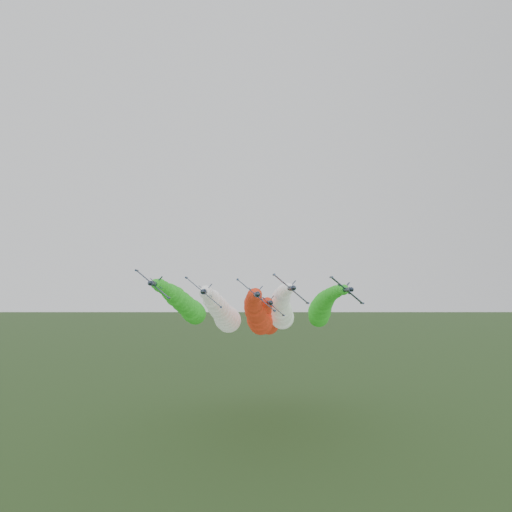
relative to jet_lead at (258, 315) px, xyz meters
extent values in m
plane|color=#345425|center=(-2.80, -31.65, -32.72)|extent=(3000.00, 3000.00, 0.00)
cylinder|color=black|center=(-2.79, -47.13, 5.86)|extent=(1.47, 8.55, 1.47)
cone|color=black|center=(-2.79, -52.17, 5.86)|extent=(1.34, 1.71, 1.34)
cone|color=black|center=(-2.79, -42.48, 5.86)|extent=(1.34, 0.85, 1.34)
ellipsoid|color=black|center=(-2.55, -49.03, 6.16)|extent=(0.96, 1.79, 0.94)
cube|color=black|center=(-2.89, -47.32, 5.76)|extent=(7.05, 1.80, 5.96)
cylinder|color=black|center=(-6.37, -47.32, 8.69)|extent=(0.59, 2.47, 0.59)
cylinder|color=black|center=(0.60, -47.32, 2.82)|extent=(0.59, 2.47, 0.59)
cube|color=black|center=(-2.09, -43.52, 6.70)|extent=(1.51, 1.42, 1.76)
cube|color=black|center=(-2.70, -43.52, 5.97)|extent=(2.82, 1.04, 2.40)
sphere|color=red|center=(-2.79, -43.81, 5.86)|extent=(2.57, 2.57, 2.57)
sphere|color=red|center=(-2.78, -40.82, 5.79)|extent=(2.56, 2.56, 2.56)
sphere|color=red|center=(-2.75, -37.84, 5.64)|extent=(3.02, 3.02, 3.02)
sphere|color=red|center=(-2.69, -34.86, 5.43)|extent=(3.02, 3.02, 3.02)
sphere|color=red|center=(-2.61, -31.87, 5.17)|extent=(3.08, 3.08, 3.08)
sphere|color=red|center=(-2.50, -28.89, 4.87)|extent=(3.56, 3.56, 3.56)
sphere|color=red|center=(-2.37, -25.91, 4.54)|extent=(3.53, 3.53, 3.53)
sphere|color=red|center=(-2.22, -22.92, 4.16)|extent=(4.03, 4.03, 4.03)
sphere|color=red|center=(-2.04, -19.94, 3.76)|extent=(4.71, 4.71, 4.71)
sphere|color=red|center=(-1.84, -16.96, 3.32)|extent=(4.56, 4.56, 4.56)
sphere|color=red|center=(-1.62, -13.97, 2.85)|extent=(4.27, 4.27, 4.27)
sphere|color=red|center=(-1.37, -10.99, 2.36)|extent=(5.57, 5.57, 5.57)
sphere|color=red|center=(-1.10, -8.01, 1.83)|extent=(5.74, 5.74, 5.74)
sphere|color=red|center=(-0.81, -5.02, 1.28)|extent=(6.02, 6.02, 6.02)
sphere|color=red|center=(-0.49, -2.04, 0.71)|extent=(5.85, 5.85, 5.85)
sphere|color=red|center=(-0.15, 0.95, 0.11)|extent=(5.45, 5.45, 5.45)
sphere|color=red|center=(0.21, 3.93, -0.52)|extent=(6.42, 6.42, 6.42)
sphere|color=red|center=(0.60, 6.91, -1.17)|extent=(6.54, 6.54, 6.54)
sphere|color=red|center=(1.01, 9.90, -1.85)|extent=(7.50, 7.50, 7.50)
sphere|color=red|center=(1.44, 12.88, -2.54)|extent=(7.04, 7.04, 7.04)
sphere|color=red|center=(1.90, 15.86, -3.26)|extent=(7.60, 7.60, 7.60)
cylinder|color=black|center=(-12.97, -41.11, 6.38)|extent=(1.47, 8.55, 1.47)
cone|color=black|center=(-12.97, -46.15, 6.38)|extent=(1.34, 1.71, 1.34)
cone|color=black|center=(-12.97, -36.46, 6.38)|extent=(1.34, 0.85, 1.34)
ellipsoid|color=black|center=(-12.72, -43.01, 6.67)|extent=(0.96, 1.79, 0.94)
cube|color=black|center=(-13.06, -41.30, 6.27)|extent=(7.05, 1.80, 5.96)
cylinder|color=black|center=(-16.54, -41.30, 9.21)|extent=(0.59, 2.47, 0.59)
cylinder|color=black|center=(-9.57, -41.30, 3.33)|extent=(0.59, 2.47, 0.59)
cube|color=black|center=(-12.26, -37.50, 7.21)|extent=(1.51, 1.42, 1.76)
cube|color=black|center=(-12.87, -37.50, 6.49)|extent=(2.82, 1.04, 2.40)
sphere|color=white|center=(-12.97, -37.79, 6.38)|extent=(2.32, 2.32, 2.32)
sphere|color=white|center=(-12.95, -34.80, 6.30)|extent=(2.93, 2.93, 2.93)
sphere|color=white|center=(-12.92, -31.82, 6.15)|extent=(2.82, 2.82, 2.82)
sphere|color=white|center=(-12.86, -28.84, 5.94)|extent=(2.89, 2.89, 2.89)
sphere|color=white|center=(-12.78, -25.85, 5.68)|extent=(2.99, 2.99, 2.99)
sphere|color=white|center=(-12.67, -22.87, 5.39)|extent=(3.33, 3.33, 3.33)
sphere|color=white|center=(-12.54, -19.89, 5.05)|extent=(3.66, 3.66, 3.66)
sphere|color=white|center=(-12.39, -16.90, 4.68)|extent=(4.64, 4.64, 4.64)
sphere|color=white|center=(-12.21, -13.92, 4.27)|extent=(4.47, 4.47, 4.47)
sphere|color=white|center=(-12.01, -10.93, 3.84)|extent=(4.53, 4.53, 4.53)
sphere|color=white|center=(-11.79, -7.95, 3.37)|extent=(5.15, 5.15, 5.15)
sphere|color=white|center=(-11.54, -4.97, 2.87)|extent=(5.22, 5.22, 5.22)
sphere|color=white|center=(-11.27, -1.98, 2.35)|extent=(5.71, 5.71, 5.71)
sphere|color=white|center=(-10.98, 1.00, 1.80)|extent=(5.51, 5.51, 5.51)
sphere|color=white|center=(-10.66, 3.98, 1.22)|extent=(6.01, 6.01, 6.01)
sphere|color=white|center=(-10.32, 6.97, 0.62)|extent=(5.69, 5.69, 5.69)
sphere|color=white|center=(-9.96, 9.95, -0.01)|extent=(6.38, 6.38, 6.38)
sphere|color=white|center=(-9.57, 12.93, -0.66)|extent=(6.89, 6.89, 6.89)
sphere|color=white|center=(-9.16, 15.92, -1.33)|extent=(7.51, 7.51, 7.51)
sphere|color=white|center=(-8.73, 18.90, -2.03)|extent=(8.11, 8.11, 8.11)
sphere|color=white|center=(-8.27, 21.88, -2.75)|extent=(8.08, 8.08, 8.08)
cylinder|color=black|center=(4.88, -38.55, 7.13)|extent=(1.47, 8.55, 1.47)
cone|color=black|center=(4.88, -43.58, 7.13)|extent=(1.34, 1.71, 1.34)
cone|color=black|center=(4.88, -33.89, 7.13)|extent=(1.34, 0.85, 1.34)
ellipsoid|color=black|center=(5.12, -40.45, 7.42)|extent=(0.96, 1.79, 0.94)
cube|color=black|center=(4.78, -38.74, 7.02)|extent=(7.05, 1.80, 5.96)
cylinder|color=black|center=(1.30, -38.74, 9.96)|extent=(0.59, 2.47, 0.59)
cylinder|color=black|center=(8.27, -38.74, 4.08)|extent=(0.59, 2.47, 0.59)
cube|color=black|center=(5.58, -34.94, 7.96)|extent=(1.51, 1.42, 1.76)
cube|color=black|center=(4.97, -34.94, 7.24)|extent=(2.82, 1.04, 2.40)
sphere|color=white|center=(4.88, -35.22, 7.13)|extent=(2.15, 2.15, 2.15)
sphere|color=white|center=(4.89, -32.24, 7.05)|extent=(2.59, 2.59, 2.59)
sphere|color=white|center=(4.92, -29.26, 6.90)|extent=(2.69, 2.69, 2.69)
sphere|color=white|center=(4.98, -26.27, 6.69)|extent=(2.93, 2.93, 2.93)
sphere|color=white|center=(5.06, -23.29, 6.43)|extent=(3.61, 3.61, 3.61)
sphere|color=white|center=(5.17, -20.31, 6.14)|extent=(3.84, 3.84, 3.84)
sphere|color=white|center=(5.30, -17.32, 5.80)|extent=(3.97, 3.97, 3.97)
sphere|color=white|center=(5.45, -14.34, 5.43)|extent=(4.45, 4.45, 4.45)
sphere|color=white|center=(5.63, -11.36, 5.02)|extent=(4.58, 4.58, 4.58)
sphere|color=white|center=(5.83, -8.37, 4.58)|extent=(5.08, 5.08, 5.08)
sphere|color=white|center=(6.05, -5.39, 4.12)|extent=(4.95, 4.95, 4.95)
sphere|color=white|center=(6.30, -2.40, 3.62)|extent=(4.64, 4.64, 4.64)
sphere|color=white|center=(6.57, 0.58, 3.10)|extent=(4.92, 4.92, 4.92)
sphere|color=white|center=(6.86, 3.56, 2.55)|extent=(5.34, 5.34, 5.34)
sphere|color=white|center=(7.18, 6.55, 1.97)|extent=(5.74, 5.74, 5.74)
sphere|color=white|center=(7.52, 9.53, 1.37)|extent=(6.70, 6.70, 6.70)
sphere|color=white|center=(7.88, 12.51, 0.74)|extent=(6.50, 6.50, 6.50)
sphere|color=white|center=(8.27, 15.50, 0.09)|extent=(7.00, 7.00, 7.00)
sphere|color=white|center=(8.68, 18.48, -0.58)|extent=(7.00, 7.00, 7.00)
sphere|color=white|center=(9.12, 21.46, -1.28)|extent=(6.87, 6.87, 6.87)
sphere|color=white|center=(9.57, 24.45, -2.00)|extent=(7.92, 7.92, 7.92)
cylinder|color=black|center=(-24.36, -33.06, 8.16)|extent=(1.47, 8.55, 1.47)
cone|color=black|center=(-24.36, -38.09, 8.16)|extent=(1.34, 1.71, 1.34)
cone|color=black|center=(-24.36, -28.40, 8.16)|extent=(1.34, 0.85, 1.34)
ellipsoid|color=black|center=(-24.12, -34.96, 8.45)|extent=(0.96, 1.79, 0.94)
cube|color=black|center=(-24.45, -33.25, 8.05)|extent=(7.05, 1.80, 5.96)
cylinder|color=black|center=(-27.94, -33.25, 10.99)|extent=(0.59, 2.47, 0.59)
cylinder|color=black|center=(-20.96, -33.25, 5.12)|extent=(0.59, 2.47, 0.59)
cube|color=black|center=(-23.66, -29.45, 9.00)|extent=(1.51, 1.42, 1.76)
cube|color=black|center=(-24.27, -29.45, 8.27)|extent=(2.82, 1.04, 2.40)
sphere|color=green|center=(-24.36, -29.73, 8.16)|extent=(2.23, 2.23, 2.23)
sphere|color=green|center=(-24.35, -26.75, 8.09)|extent=(2.58, 2.58, 2.58)
sphere|color=green|center=(-24.31, -23.77, 7.93)|extent=(3.19, 3.19, 3.19)
sphere|color=green|center=(-24.25, -20.78, 7.72)|extent=(3.05, 3.05, 3.05)
sphere|color=green|center=(-24.17, -17.80, 7.47)|extent=(3.34, 3.34, 3.34)
sphere|color=green|center=(-24.07, -14.82, 7.17)|extent=(3.35, 3.35, 3.35)
sphere|color=green|center=(-23.94, -11.83, 6.83)|extent=(3.57, 3.57, 3.57)
sphere|color=green|center=(-23.79, -8.85, 6.46)|extent=(4.43, 4.43, 4.43)
sphere|color=green|center=(-23.61, -5.86, 6.06)|extent=(4.75, 4.75, 4.75)
sphere|color=green|center=(-23.41, -2.88, 5.62)|extent=(4.48, 4.48, 4.48)
sphere|color=green|center=(-23.19, 0.10, 5.15)|extent=(5.63, 5.63, 5.63)
sphere|color=green|center=(-22.94, 3.09, 4.66)|extent=(5.13, 5.13, 5.13)
sphere|color=green|center=(-22.67, 6.07, 4.13)|extent=(5.51, 5.51, 5.51)
sphere|color=green|center=(-22.38, 9.05, 3.58)|extent=(6.01, 6.01, 6.01)
sphere|color=green|center=(-22.06, 12.04, 3.01)|extent=(5.50, 5.50, 5.50)
sphere|color=green|center=(-21.72, 15.02, 2.40)|extent=(6.29, 6.29, 6.29)
sphere|color=green|center=(-21.35, 18.00, 1.78)|extent=(5.99, 5.99, 5.99)
sphere|color=green|center=(-20.97, 20.99, 1.13)|extent=(6.15, 6.15, 6.15)
sphere|color=green|center=(-20.56, 23.97, 0.45)|extent=(7.28, 7.28, 7.28)
sphere|color=green|center=(-20.12, 26.95, -0.24)|extent=(7.55, 7.55, 7.55)
sphere|color=green|center=(-19.66, 29.94, -0.96)|extent=(7.35, 7.35, 7.35)
cylinder|color=black|center=(18.61, -30.09, 6.89)|extent=(1.47, 8.55, 1.47)
cone|color=black|center=(18.61, -35.12, 6.89)|extent=(1.34, 1.71, 1.34)
cone|color=black|center=(18.61, -25.43, 6.89)|extent=(1.34, 0.85, 1.34)
ellipsoid|color=black|center=(18.86, -31.99, 7.18)|extent=(0.96, 1.79, 0.94)
cube|color=black|center=(18.52, -30.28, 6.78)|extent=(7.05, 1.80, 5.96)
cylinder|color=black|center=(15.03, -30.28, 9.72)|extent=(0.59, 2.47, 0.59)
cylinder|color=black|center=(22.01, -30.28, 3.84)|extent=(0.59, 2.47, 0.59)
cube|color=black|center=(19.31, -26.48, 7.73)|extent=(1.51, 1.42, 1.76)
cube|color=black|center=(18.70, -26.48, 7.00)|extent=(2.82, 1.04, 2.40)
sphere|color=green|center=(18.61, -26.76, 6.89)|extent=(2.49, 2.49, 2.49)
sphere|color=green|center=(18.62, -23.78, 6.81)|extent=(2.40, 2.40, 2.40)
sphere|color=green|center=(18.66, -20.79, 6.66)|extent=(2.85, 2.85, 2.85)
sphere|color=green|center=(18.72, -17.81, 6.45)|extent=(3.26, 3.26, 3.26)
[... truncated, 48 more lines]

